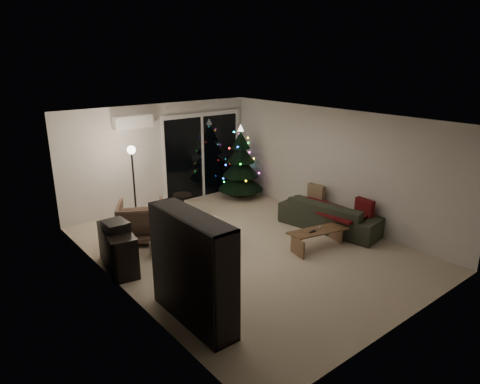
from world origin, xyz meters
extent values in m
plane|color=beige|center=(0.00, 0.00, 0.00)|extent=(6.50, 6.50, 0.00)
plane|color=white|center=(0.00, 0.00, 2.50)|extent=(6.50, 6.50, 0.00)
cube|color=silver|center=(0.00, 3.25, 1.25)|extent=(5.00, 0.02, 2.50)
cube|color=silver|center=(0.00, -3.25, 1.25)|extent=(5.00, 0.02, 2.50)
cube|color=silver|center=(-2.50, 0.00, 1.25)|extent=(0.02, 6.50, 2.50)
cube|color=silver|center=(2.50, 0.00, 1.25)|extent=(0.02, 6.50, 2.50)
cube|color=black|center=(1.20, 3.23, 1.05)|extent=(2.20, 0.02, 2.10)
cube|color=white|center=(-0.70, 3.13, 2.15)|extent=(0.90, 0.22, 0.28)
cube|color=#3F3833|center=(1.20, 3.75, -0.05)|extent=(2.60, 1.00, 0.10)
cube|color=white|center=(1.20, 4.15, 0.50)|extent=(2.20, 0.06, 1.00)
cube|color=black|center=(-2.25, 0.76, 0.36)|extent=(0.64, 1.22, 0.73)
cube|color=black|center=(-2.25, 0.76, 0.80)|extent=(0.37, 0.44, 0.15)
imported|color=brown|center=(-1.38, 1.62, 0.41)|extent=(1.20, 1.21, 0.81)
cube|color=#FDEECE|center=(-0.35, 0.74, 0.21)|extent=(0.59, 0.59, 0.43)
cube|color=beige|center=(-1.41, 0.72, 0.14)|extent=(0.41, 0.31, 0.28)
cube|color=beige|center=(-0.35, 0.25, 0.14)|extent=(0.49, 0.47, 0.27)
cylinder|color=black|center=(-0.03, 2.26, 0.27)|extent=(0.47, 0.47, 0.53)
cylinder|color=black|center=(-1.13, 2.37, 0.86)|extent=(0.28, 0.28, 1.73)
imported|color=black|center=(2.05, -0.38, 0.32)|extent=(1.22, 2.30, 0.64)
cube|color=#5C0C0B|center=(1.95, -0.38, 0.46)|extent=(0.68, 1.57, 0.05)
cube|color=#93825F|center=(2.30, 0.27, 0.58)|extent=(0.16, 0.43, 0.42)
cube|color=#5C0C0B|center=(2.30, -1.03, 0.58)|extent=(0.15, 0.43, 0.42)
cube|color=black|center=(0.95, -0.85, 0.38)|extent=(0.14, 0.04, 0.02)
cube|color=slate|center=(1.20, -0.80, 0.38)|extent=(0.14, 0.08, 0.02)
cone|color=black|center=(1.91, 2.53, 0.95)|extent=(1.29, 1.29, 1.91)
camera|label=1|loc=(-4.83, -5.83, 3.57)|focal=32.00mm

